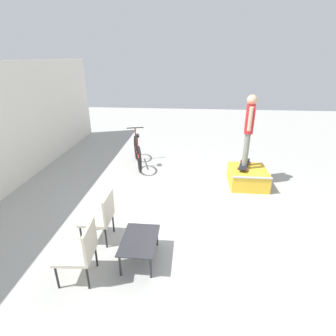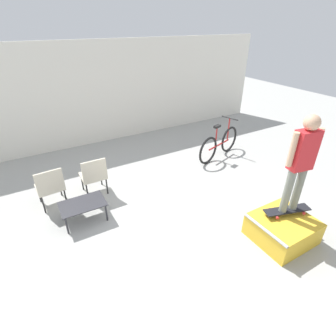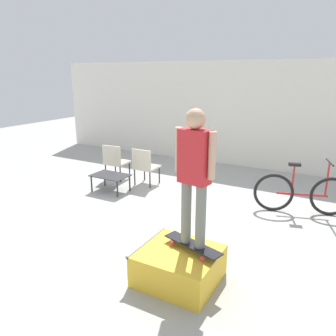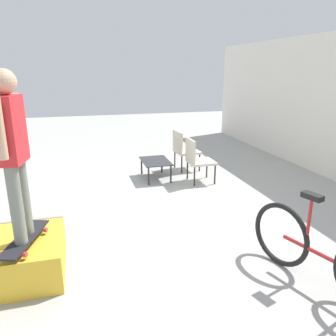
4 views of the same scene
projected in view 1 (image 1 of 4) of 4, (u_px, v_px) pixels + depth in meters
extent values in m
plane|color=#A8A8A3|center=(197.00, 213.00, 5.59)|extent=(24.00, 24.00, 0.00)
cube|color=gold|center=(248.00, 177.00, 6.75)|extent=(1.00, 0.92, 0.43)
cylinder|color=#B7B7BC|center=(253.00, 178.00, 6.20)|extent=(0.05, 0.92, 0.05)
cube|color=black|center=(244.00, 164.00, 6.77)|extent=(0.87, 0.44, 0.02)
cylinder|color=red|center=(241.00, 161.00, 7.05)|extent=(0.06, 0.04, 0.05)
cylinder|color=red|center=(250.00, 162.00, 6.97)|extent=(0.06, 0.04, 0.05)
cylinder|color=red|center=(238.00, 168.00, 6.60)|extent=(0.06, 0.04, 0.05)
cylinder|color=red|center=(247.00, 170.00, 6.52)|extent=(0.06, 0.04, 0.05)
cylinder|color=gray|center=(246.00, 150.00, 6.51)|extent=(0.13, 0.13, 0.83)
cylinder|color=gray|center=(246.00, 147.00, 6.70)|extent=(0.13, 0.13, 0.83)
cube|color=red|center=(250.00, 119.00, 6.31)|extent=(0.41, 0.26, 0.66)
cylinder|color=#D8A884|center=(250.00, 119.00, 6.08)|extent=(0.09, 0.09, 0.56)
cylinder|color=#D8A884|center=(250.00, 115.00, 6.50)|extent=(0.09, 0.09, 0.56)
sphere|color=#D8A884|center=(252.00, 100.00, 6.13)|extent=(0.24, 0.24, 0.24)
cube|color=#2D2D33|center=(139.00, 240.00, 4.18)|extent=(0.84, 0.57, 0.02)
cylinder|color=#2D2D33|center=(151.00, 268.00, 3.90)|extent=(0.04, 0.04, 0.38)
cylinder|color=#2D2D33|center=(157.00, 236.00, 4.58)|extent=(0.04, 0.04, 0.38)
cylinder|color=#2D2D33|center=(120.00, 266.00, 3.93)|extent=(0.04, 0.04, 0.38)
cylinder|color=#2D2D33|center=(131.00, 235.00, 4.62)|extent=(0.04, 0.04, 0.38)
cylinder|color=black|center=(68.00, 256.00, 4.11)|extent=(0.03, 0.03, 0.40)
cylinder|color=black|center=(57.00, 277.00, 3.71)|extent=(0.03, 0.03, 0.40)
cylinder|color=black|center=(96.00, 256.00, 4.11)|extent=(0.03, 0.03, 0.40)
cylinder|color=black|center=(88.00, 278.00, 3.70)|extent=(0.03, 0.03, 0.40)
cube|color=beige|center=(75.00, 254.00, 3.82)|extent=(0.56, 0.56, 0.05)
cube|color=beige|center=(90.00, 240.00, 3.71)|extent=(0.52, 0.08, 0.46)
cylinder|color=black|center=(90.00, 222.00, 4.96)|extent=(0.03, 0.03, 0.40)
cylinder|color=black|center=(81.00, 236.00, 4.55)|extent=(0.03, 0.03, 0.40)
cylinder|color=black|center=(113.00, 223.00, 4.92)|extent=(0.03, 0.03, 0.40)
cylinder|color=black|center=(106.00, 238.00, 4.52)|extent=(0.03, 0.03, 0.40)
cube|color=beige|center=(97.00, 219.00, 4.65)|extent=(0.52, 0.52, 0.05)
cube|color=beige|center=(108.00, 207.00, 4.53)|extent=(0.52, 0.04, 0.46)
torus|color=black|center=(136.00, 147.00, 8.40)|extent=(0.75, 0.28, 0.77)
torus|color=black|center=(139.00, 159.00, 7.46)|extent=(0.75, 0.28, 0.77)
cylinder|color=#AD2323|center=(137.00, 153.00, 7.93)|extent=(0.92, 0.32, 0.04)
cylinder|color=#AD2323|center=(138.00, 146.00, 7.65)|extent=(0.04, 0.04, 0.57)
cube|color=black|center=(137.00, 136.00, 7.53)|extent=(0.24, 0.16, 0.06)
cylinder|color=#AD2323|center=(136.00, 138.00, 8.18)|extent=(0.04, 0.04, 0.67)
cylinder|color=black|center=(135.00, 128.00, 8.04)|extent=(0.18, 0.51, 0.03)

